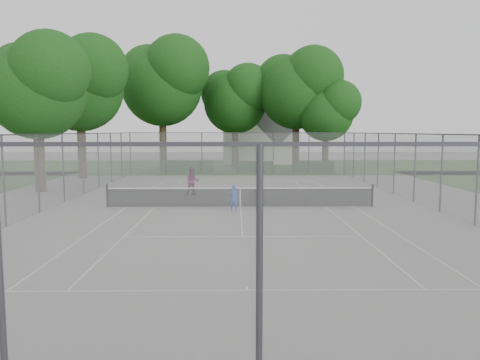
{
  "coord_description": "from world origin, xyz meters",
  "views": [
    {
      "loc": [
        -0.29,
        -22.28,
        3.65
      ],
      "look_at": [
        0.0,
        1.0,
        1.2
      ],
      "focal_mm": 35.0,
      "sensor_mm": 36.0,
      "label": 1
    }
  ],
  "objects_px": {
    "house": "(259,128)",
    "woman_player": "(192,181)",
    "tennis_net": "(240,196)",
    "girl_player": "(234,198)"
  },
  "relations": [
    {
      "from": "house",
      "to": "woman_player",
      "type": "bearing_deg",
      "value": -100.82
    },
    {
      "from": "tennis_net",
      "to": "house",
      "type": "bearing_deg",
      "value": 85.38
    },
    {
      "from": "tennis_net",
      "to": "girl_player",
      "type": "bearing_deg",
      "value": -104.68
    },
    {
      "from": "house",
      "to": "woman_player",
      "type": "distance_m",
      "value": 27.97
    },
    {
      "from": "house",
      "to": "woman_player",
      "type": "xyz_separation_m",
      "value": [
        -5.21,
        -27.29,
        -3.22
      ]
    },
    {
      "from": "tennis_net",
      "to": "house",
      "type": "relative_size",
      "value": 1.29
    },
    {
      "from": "house",
      "to": "woman_player",
      "type": "height_order",
      "value": "house"
    },
    {
      "from": "tennis_net",
      "to": "girl_player",
      "type": "height_order",
      "value": "girl_player"
    },
    {
      "from": "tennis_net",
      "to": "house",
      "type": "xyz_separation_m",
      "value": [
        2.54,
        31.46,
        3.51
      ]
    },
    {
      "from": "tennis_net",
      "to": "woman_player",
      "type": "height_order",
      "value": "woman_player"
    }
  ]
}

